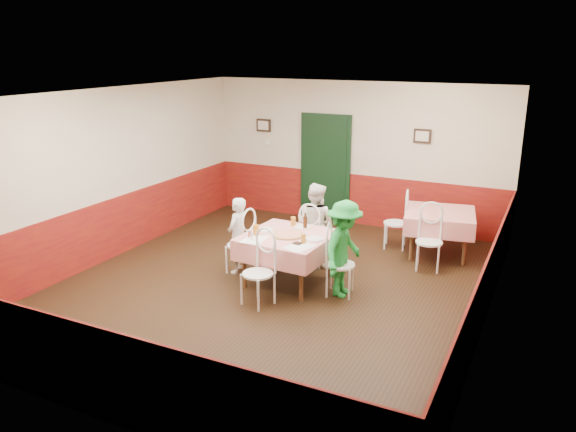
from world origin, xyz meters
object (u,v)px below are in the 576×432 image
at_px(chair_near, 258,274).
at_px(beer_bottle, 305,222).
at_px(glass_a, 256,230).
at_px(second_table, 439,233).
at_px(diner_far, 315,224).
at_px(chair_second_a, 396,223).
at_px(main_table, 288,259).
at_px(glass_b, 304,239).
at_px(chair_second_b, 429,242).
at_px(wallet, 297,243).
at_px(chair_far, 314,238).
at_px(diner_right, 344,249).
at_px(glass_c, 293,221).
at_px(chair_left, 240,245).
at_px(pizza, 288,235).
at_px(chair_right, 340,265).
at_px(diner_left, 238,235).

relative_size(chair_near, beer_bottle, 4.03).
distance_m(chair_near, glass_a, 0.83).
xyz_separation_m(second_table, diner_far, (-1.72, -1.32, 0.30)).
xyz_separation_m(chair_second_a, diner_far, (-0.97, -1.32, 0.23)).
bearing_deg(main_table, chair_near, -93.00).
distance_m(chair_second_a, beer_bottle, 2.10).
height_order(glass_b, beer_bottle, beer_bottle).
relative_size(chair_second_b, wallet, 8.18).
distance_m(chair_far, diner_right, 1.26).
xyz_separation_m(chair_second_b, glass_c, (-1.89, -1.03, 0.38)).
distance_m(glass_b, glass_c, 0.82).
bearing_deg(chair_near, diner_right, 55.27).
distance_m(chair_left, glass_b, 1.29).
xyz_separation_m(main_table, beer_bottle, (0.10, 0.38, 0.50)).
height_order(main_table, pizza, pizza).
xyz_separation_m(chair_right, glass_c, (-0.97, 0.48, 0.38)).
height_order(glass_a, diner_left, diner_left).
height_order(chair_near, wallet, chair_near).
bearing_deg(chair_second_b, diner_left, -162.15).
bearing_deg(beer_bottle, chair_left, -160.70).
xyz_separation_m(diner_far, diner_right, (0.85, -0.95, 0.02)).
xyz_separation_m(main_table, glass_a, (-0.42, -0.22, 0.46)).
height_order(main_table, glass_b, glass_b).
relative_size(chair_left, chair_right, 1.00).
bearing_deg(main_table, chair_second_b, 39.71).
relative_size(wallet, diner_right, 0.08).
relative_size(main_table, second_table, 1.09).
bearing_deg(chair_left, beer_bottle, 113.13).
xyz_separation_m(wallet, diner_far, (-0.25, 1.20, -0.09)).
bearing_deg(chair_right, chair_second_b, -42.85).
distance_m(chair_near, beer_bottle, 1.31).
distance_m(main_table, glass_b, 0.62).
bearing_deg(chair_right, beer_bottle, 48.84).
bearing_deg(chair_near, glass_a, 135.47).
xyz_separation_m(chair_left, diner_far, (0.90, 0.85, 0.23)).
height_order(chair_far, wallet, chair_far).
distance_m(main_table, beer_bottle, 0.63).
distance_m(glass_b, diner_left, 1.30).
xyz_separation_m(main_table, second_table, (1.77, 2.22, 0.00)).
distance_m(chair_second_b, beer_bottle, 2.03).
distance_m(chair_left, chair_far, 1.20).
bearing_deg(diner_far, diner_right, 138.41).
height_order(chair_left, wallet, chair_left).
xyz_separation_m(diner_left, diner_right, (1.80, -0.09, 0.10)).
xyz_separation_m(chair_second_a, glass_a, (-1.43, -2.44, 0.39)).
height_order(main_table, chair_near, chair_near).
distance_m(chair_right, chair_second_a, 2.27).
relative_size(glass_a, beer_bottle, 0.70).
height_order(diner_left, diner_right, diner_right).
distance_m(chair_left, chair_near, 1.20).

